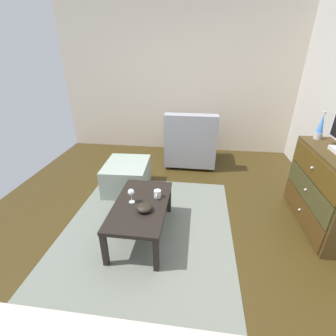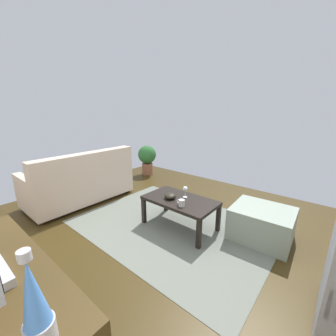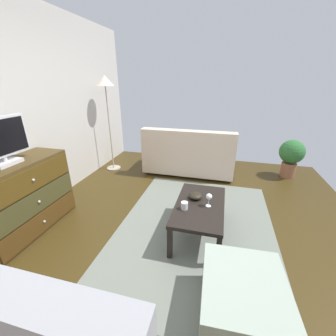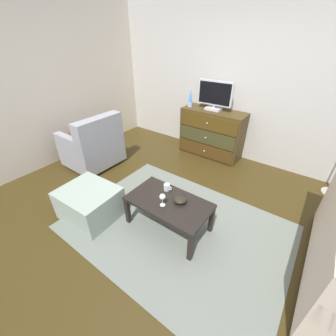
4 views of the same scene
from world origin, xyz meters
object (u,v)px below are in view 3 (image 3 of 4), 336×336
at_px(bowl_decorative, 195,196).
at_px(standing_lamp, 106,90).
at_px(tv, 0,141).
at_px(dresser, 22,199).
at_px(potted_plant, 291,155).
at_px(mug, 184,205).
at_px(coffee_table, 200,208).
at_px(wine_glass, 209,197).
at_px(ottoman, 242,302).
at_px(couch_large, 189,156).

xyz_separation_m(bowl_decorative, standing_lamp, (1.50, 1.91, 1.10)).
relative_size(tv, bowl_decorative, 3.99).
bearing_deg(dresser, standing_lamp, -1.33).
relative_size(standing_lamp, potted_plant, 2.51).
xyz_separation_m(mug, potted_plant, (2.23, -1.60, -0.02)).
distance_m(dresser, tv, 0.71).
xyz_separation_m(coffee_table, wine_glass, (-0.02, -0.10, 0.17)).
xyz_separation_m(wine_glass, ottoman, (-0.93, -0.34, -0.33)).
bearing_deg(standing_lamp, potted_plant, -82.18).
height_order(ottoman, potted_plant, potted_plant).
bearing_deg(potted_plant, ottoman, 161.57).
xyz_separation_m(dresser, standing_lamp, (2.08, -0.05, 1.11)).
height_order(tv, coffee_table, tv).
bearing_deg(mug, tv, 100.53).
bearing_deg(wine_glass, standing_lamp, 51.82).
distance_m(couch_large, ottoman, 2.90).
bearing_deg(bowl_decorative, wine_glass, -128.18).
bearing_deg(ottoman, wine_glass, 20.09).
height_order(mug, couch_large, couch_large).
height_order(couch_large, ottoman, couch_large).
relative_size(mug, couch_large, 0.07).
xyz_separation_m(wine_glass, potted_plant, (2.10, -1.35, -0.09)).
relative_size(mug, potted_plant, 0.16).
xyz_separation_m(tv, coffee_table, (0.49, -2.05, -0.79)).
height_order(bowl_decorative, standing_lamp, standing_lamp).
bearing_deg(potted_plant, tv, 126.40).
distance_m(mug, potted_plant, 2.75).
bearing_deg(couch_large, wine_glass, -164.21).
xyz_separation_m(tv, wine_glass, (0.48, -2.15, -0.62)).
distance_m(bowl_decorative, standing_lamp, 2.67).
bearing_deg(potted_plant, mug, 144.26).
xyz_separation_m(tv, couch_large, (2.31, -1.63, -0.80)).
xyz_separation_m(coffee_table, bowl_decorative, (0.11, 0.07, 0.09)).
xyz_separation_m(dresser, ottoman, (-0.48, -2.47, -0.24)).
relative_size(tv, coffee_table, 0.66).
bearing_deg(tv, dresser, -37.68).
distance_m(dresser, couch_large, 2.79).
distance_m(ottoman, potted_plant, 3.21).
relative_size(bowl_decorative, couch_large, 0.09).
bearing_deg(tv, wine_glass, -77.50).
bearing_deg(ottoman, potted_plant, -18.43).
distance_m(tv, ottoman, 2.70).
distance_m(dresser, coffee_table, 2.08).
xyz_separation_m(coffee_table, ottoman, (-0.95, -0.44, -0.16)).
relative_size(tv, standing_lamp, 0.35).
bearing_deg(coffee_table, tv, 103.48).
relative_size(tv, mug, 5.59).
height_order(coffee_table, potted_plant, potted_plant).
bearing_deg(coffee_table, mug, 131.92).
distance_m(wine_glass, bowl_decorative, 0.22).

